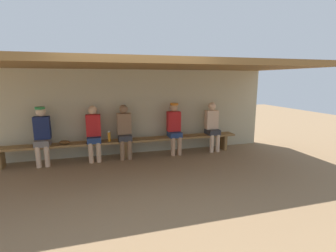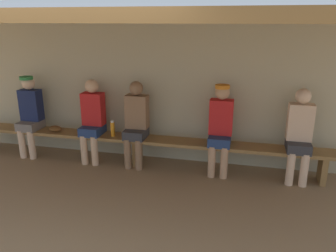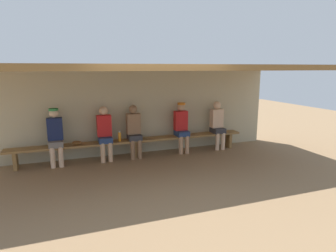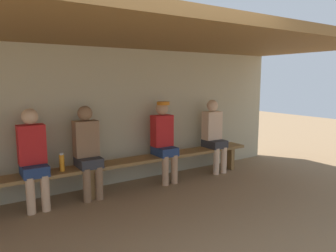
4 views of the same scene
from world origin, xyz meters
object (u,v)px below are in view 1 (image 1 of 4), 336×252
(player_rightmost, at_px, (212,125))
(player_near_post, at_px, (42,133))
(water_bottle_clear, at_px, (109,136))
(baseball_glove_tan, at_px, (65,142))
(player_leftmost, at_px, (174,126))
(bench, at_px, (125,143))
(player_in_white, at_px, (94,131))
(player_with_sunglasses, at_px, (124,129))

(player_rightmost, relative_size, player_near_post, 0.99)
(player_near_post, height_order, water_bottle_clear, player_near_post)
(player_rightmost, height_order, baseball_glove_tan, player_rightmost)
(player_leftmost, bearing_deg, baseball_glove_tan, -179.37)
(bench, bearing_deg, water_bottle_clear, -174.74)
(player_in_white, height_order, baseball_glove_tan, player_in_white)
(bench, relative_size, player_in_white, 4.49)
(bench, bearing_deg, player_leftmost, 0.16)
(player_leftmost, bearing_deg, player_near_post, 180.00)
(player_near_post, distance_m, player_with_sunglasses, 1.86)
(player_near_post, xyz_separation_m, player_with_sunglasses, (1.86, -0.00, -0.02))
(bench, xyz_separation_m, player_rightmost, (2.38, 0.00, 0.34))
(player_with_sunglasses, bearing_deg, bench, -16.05)
(player_leftmost, height_order, water_bottle_clear, player_leftmost)
(player_in_white, bearing_deg, player_leftmost, 0.01)
(player_with_sunglasses, bearing_deg, player_in_white, 180.00)
(player_leftmost, xyz_separation_m, player_near_post, (-3.16, 0.00, 0.00))
(player_leftmost, distance_m, player_in_white, 2.03)
(player_with_sunglasses, relative_size, water_bottle_clear, 5.28)
(player_in_white, xyz_separation_m, baseball_glove_tan, (-0.66, -0.03, -0.22))
(player_near_post, bearing_deg, player_in_white, -0.02)
(player_near_post, distance_m, player_in_white, 1.13)
(water_bottle_clear, height_order, baseball_glove_tan, water_bottle_clear)
(player_in_white, bearing_deg, player_near_post, 179.98)
(player_near_post, xyz_separation_m, baseball_glove_tan, (0.46, -0.03, -0.24))
(player_leftmost, distance_m, water_bottle_clear, 1.69)
(player_with_sunglasses, xyz_separation_m, baseball_glove_tan, (-1.40, -0.03, -0.22))
(bench, height_order, baseball_glove_tan, baseball_glove_tan)
(player_with_sunglasses, bearing_deg, player_rightmost, 0.00)
(bench, distance_m, player_rightmost, 2.41)
(player_leftmost, xyz_separation_m, baseball_glove_tan, (-2.70, -0.03, -0.24))
(player_rightmost, bearing_deg, player_near_post, 179.99)
(player_leftmost, xyz_separation_m, water_bottle_clear, (-1.68, -0.04, -0.17))
(player_rightmost, bearing_deg, water_bottle_clear, -179.19)
(player_leftmost, distance_m, player_near_post, 3.16)
(baseball_glove_tan, bearing_deg, water_bottle_clear, -164.10)
(player_rightmost, bearing_deg, player_leftmost, 179.97)
(bench, distance_m, player_near_post, 1.91)
(bench, bearing_deg, player_with_sunglasses, 163.95)
(player_in_white, bearing_deg, player_with_sunglasses, 0.00)
(bench, distance_m, baseball_glove_tan, 1.41)
(player_leftmost, distance_m, baseball_glove_tan, 2.71)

